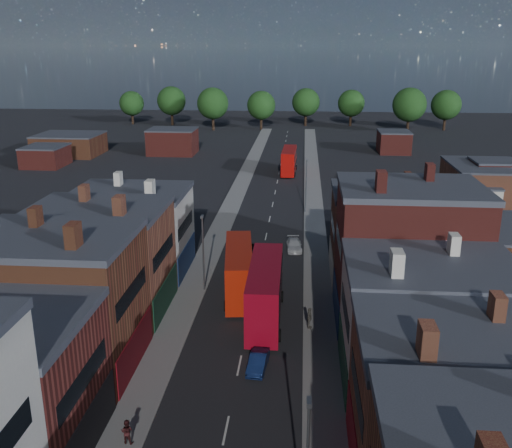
% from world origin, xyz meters
% --- Properties ---
extents(pavement_west, '(3.00, 200.00, 0.12)m').
position_xyz_m(pavement_west, '(-6.50, 50.00, 0.06)').
color(pavement_west, gray).
rests_on(pavement_west, ground).
extents(pavement_east, '(3.00, 200.00, 0.12)m').
position_xyz_m(pavement_east, '(6.50, 50.00, 0.06)').
color(pavement_east, gray).
rests_on(pavement_east, ground).
extents(terrace_east, '(12.00, 80.00, 12.46)m').
position_xyz_m(terrace_east, '(14.00, 0.00, 6.23)').
color(terrace_east, maroon).
rests_on(terrace_east, ground).
extents(lamp_post_2, '(0.25, 0.70, 8.12)m').
position_xyz_m(lamp_post_2, '(-5.20, 30.00, 4.70)').
color(lamp_post_2, slate).
rests_on(lamp_post_2, ground).
extents(lamp_post_3, '(0.25, 0.70, 8.12)m').
position_xyz_m(lamp_post_3, '(5.20, 60.00, 4.70)').
color(lamp_post_3, slate).
rests_on(lamp_post_3, ground).
extents(bus_0, '(3.93, 11.72, 4.97)m').
position_xyz_m(bus_0, '(-1.50, 29.34, 2.68)').
color(bus_0, red).
rests_on(bus_0, ground).
extents(bus_1, '(3.26, 12.40, 5.34)m').
position_xyz_m(bus_1, '(1.50, 24.03, 2.88)').
color(bus_1, '#A3091C').
rests_on(bus_1, ground).
extents(bus_2, '(3.04, 11.23, 4.83)m').
position_xyz_m(bus_2, '(1.91, 87.53, 2.60)').
color(bus_2, '#9F0A07').
rests_on(bus_2, ground).
extents(car_1, '(1.66, 3.89, 1.25)m').
position_xyz_m(car_1, '(1.51, 15.61, 0.62)').
color(car_1, navy).
rests_on(car_1, ground).
extents(car_2, '(2.01, 4.29, 1.19)m').
position_xyz_m(car_2, '(-1.84, 40.91, 0.59)').
color(car_2, black).
rests_on(car_2, ground).
extents(car_3, '(2.13, 4.50, 1.27)m').
position_xyz_m(car_3, '(3.80, 43.17, 0.63)').
color(car_3, white).
rests_on(car_3, ground).
extents(ped_1, '(0.84, 0.52, 1.65)m').
position_xyz_m(ped_1, '(-6.04, 6.15, 0.95)').
color(ped_1, '#441B1C').
rests_on(ped_1, pavement_west).
extents(ped_3, '(0.67, 1.20, 1.95)m').
position_xyz_m(ped_3, '(5.53, 22.49, 1.09)').
color(ped_3, '#5A554D').
rests_on(ped_3, pavement_east).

